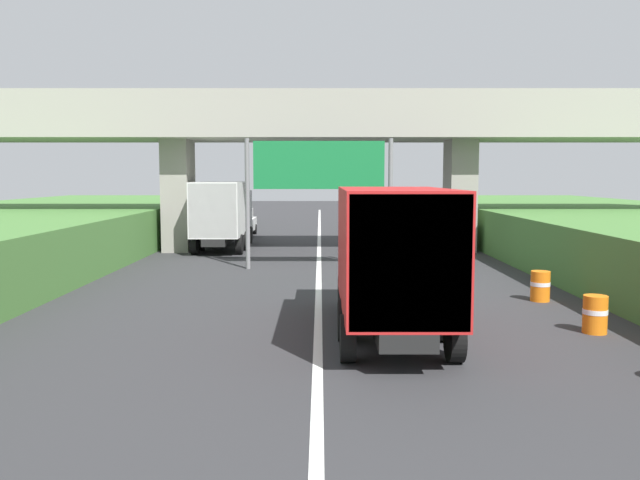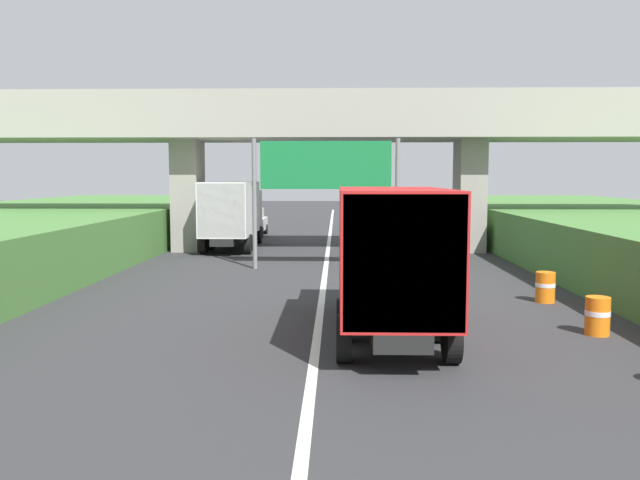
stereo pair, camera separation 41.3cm
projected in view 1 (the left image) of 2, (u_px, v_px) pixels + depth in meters
The scene contains 8 objects.
lane_centre_stripe at pixel (321, 269), 25.84m from camera, with size 0.20×93.30×0.01m, color white.
overpass_bridge at pixel (321, 134), 31.91m from camera, with size 40.00×4.80×7.71m.
overhead_highway_sign at pixel (321, 173), 25.64m from camera, with size 5.88×0.18×5.21m.
truck_silver at pixel (225, 211), 32.92m from camera, with size 2.44×7.30×3.44m.
truck_red at pixel (392, 253), 15.00m from camera, with size 2.44×7.30×3.44m.
car_white at pixel (241, 222), 40.41m from camera, with size 1.86×4.10×1.72m.
construction_barrel_3 at pixel (597, 314), 15.26m from camera, with size 0.57×0.57×0.90m.
construction_barrel_4 at pixel (542, 286), 19.20m from camera, with size 0.57×0.57×0.90m.
Camera 1 is at (0.05, 1.05, 3.69)m, focal length 36.28 mm.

